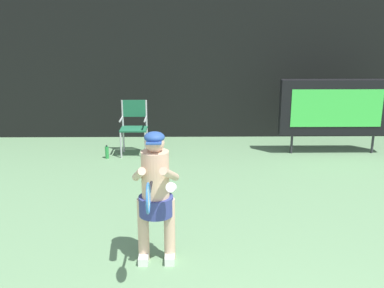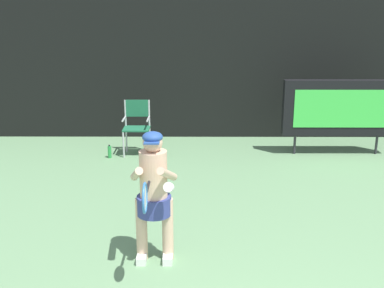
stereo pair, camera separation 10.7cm
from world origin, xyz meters
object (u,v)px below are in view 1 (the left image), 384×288
at_px(tennis_player, 156,191).
at_px(tennis_racket, 148,197).
at_px(scoreboard, 335,107).
at_px(water_bottle, 107,152).
at_px(umpire_chair, 134,124).

relative_size(tennis_player, tennis_racket, 2.54).
bearing_deg(scoreboard, tennis_racket, -124.80).
bearing_deg(water_bottle, tennis_racket, -75.24).
height_order(tennis_player, tennis_racket, tennis_player).
distance_m(umpire_chair, tennis_player, 4.25).
bearing_deg(tennis_racket, tennis_player, 102.96).
xyz_separation_m(scoreboard, water_bottle, (-4.52, -0.30, -0.82)).
relative_size(scoreboard, tennis_player, 1.44).
relative_size(scoreboard, tennis_racket, 3.65).
height_order(umpire_chair, tennis_racket, tennis_racket).
distance_m(water_bottle, tennis_player, 4.14).
distance_m(umpire_chair, water_bottle, 0.77).
height_order(scoreboard, umpire_chair, scoreboard).
relative_size(water_bottle, tennis_player, 0.17).
distance_m(scoreboard, tennis_player, 5.33).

